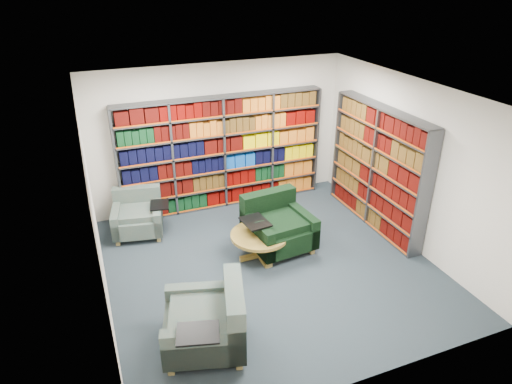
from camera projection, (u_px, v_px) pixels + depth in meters
name	position (u px, v px, depth m)	size (l,w,h in m)	color
room_shell	(271.00, 188.00, 6.76)	(5.02, 5.02, 2.82)	black
bookshelf_back	(223.00, 153.00, 8.84)	(4.00, 0.28, 2.20)	#47494F
bookshelf_right	(377.00, 168.00, 8.17)	(0.28, 2.50, 2.20)	#47494F
chair_teal_left	(138.00, 216.00, 8.22)	(1.08, 0.99, 0.77)	#042D38
chair_green_right	(276.00, 227.00, 7.76)	(1.23, 1.10, 0.91)	black
chair_teal_front	(212.00, 323.00, 5.66)	(1.21, 1.29, 0.90)	#042D38
coffee_table	(260.00, 239.00, 7.43)	(0.95, 0.95, 0.67)	olive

